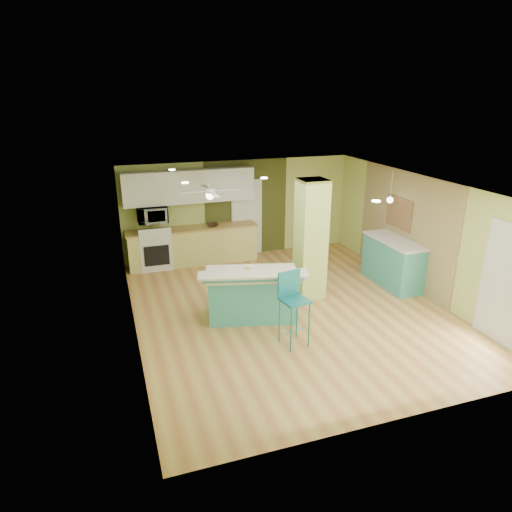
# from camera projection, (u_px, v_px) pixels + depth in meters

# --- Properties ---
(floor) EXTENTS (6.00, 7.00, 0.01)m
(floor) POSITION_uv_depth(u_px,v_px,m) (289.00, 309.00, 9.17)
(floor) COLOR #A76D3A
(floor) RESTS_ON ground
(ceiling) EXTENTS (6.00, 7.00, 0.01)m
(ceiling) POSITION_uv_depth(u_px,v_px,m) (293.00, 186.00, 8.32)
(ceiling) COLOR white
(ceiling) RESTS_ON wall_back
(wall_back) EXTENTS (6.00, 0.01, 2.50)m
(wall_back) POSITION_uv_depth(u_px,v_px,m) (239.00, 209.00, 11.87)
(wall_back) COLOR #B9C86B
(wall_back) RESTS_ON floor
(wall_front) EXTENTS (6.00, 0.01, 2.50)m
(wall_front) POSITION_uv_depth(u_px,v_px,m) (401.00, 339.00, 5.63)
(wall_front) COLOR #B9C86B
(wall_front) RESTS_ON floor
(wall_left) EXTENTS (0.01, 7.00, 2.50)m
(wall_left) POSITION_uv_depth(u_px,v_px,m) (130.00, 269.00, 7.84)
(wall_left) COLOR #B9C86B
(wall_left) RESTS_ON floor
(wall_right) EXTENTS (0.01, 7.00, 2.50)m
(wall_right) POSITION_uv_depth(u_px,v_px,m) (422.00, 236.00, 9.65)
(wall_right) COLOR #B9C86B
(wall_right) RESTS_ON floor
(wood_panel) EXTENTS (0.02, 3.40, 2.50)m
(wood_panel) POSITION_uv_depth(u_px,v_px,m) (404.00, 228.00, 10.18)
(wood_panel) COLOR olive
(wood_panel) RESTS_ON floor
(olive_accent) EXTENTS (2.20, 0.02, 2.50)m
(olive_accent) POSITION_uv_depth(u_px,v_px,m) (246.00, 208.00, 11.92)
(olive_accent) COLOR #40441B
(olive_accent) RESTS_ON floor
(interior_door) EXTENTS (0.82, 0.05, 2.00)m
(interior_door) POSITION_uv_depth(u_px,v_px,m) (247.00, 218.00, 11.98)
(interior_door) COLOR white
(interior_door) RESTS_ON floor
(french_door) EXTENTS (0.04, 1.08, 2.10)m
(french_door) POSITION_uv_depth(u_px,v_px,m) (507.00, 286.00, 7.66)
(french_door) COLOR silver
(french_door) RESTS_ON floor
(column) EXTENTS (0.55, 0.55, 2.50)m
(column) POSITION_uv_depth(u_px,v_px,m) (311.00, 240.00, 9.39)
(column) COLOR #ADC059
(column) RESTS_ON floor
(kitchen_run) EXTENTS (3.25, 0.63, 0.94)m
(kitchen_run) POSITION_uv_depth(u_px,v_px,m) (193.00, 245.00, 11.47)
(kitchen_run) COLOR #C8C569
(kitchen_run) RESTS_ON floor
(stove) EXTENTS (0.76, 0.66, 1.08)m
(stove) POSITION_uv_depth(u_px,v_px,m) (155.00, 250.00, 11.18)
(stove) COLOR silver
(stove) RESTS_ON floor
(upper_cabinets) EXTENTS (3.20, 0.34, 0.80)m
(upper_cabinets) POSITION_uv_depth(u_px,v_px,m) (189.00, 186.00, 11.08)
(upper_cabinets) COLOR white
(upper_cabinets) RESTS_ON wall_back
(microwave) EXTENTS (0.70, 0.48, 0.39)m
(microwave) POSITION_uv_depth(u_px,v_px,m) (152.00, 215.00, 10.89)
(microwave) COLOR silver
(microwave) RESTS_ON wall_back
(ceiling_fan) EXTENTS (1.41, 1.41, 0.61)m
(ceiling_fan) POSITION_uv_depth(u_px,v_px,m) (210.00, 191.00, 9.92)
(ceiling_fan) COLOR silver
(ceiling_fan) RESTS_ON ceiling
(pendant_lamp) EXTENTS (0.14, 0.14, 0.69)m
(pendant_lamp) POSITION_uv_depth(u_px,v_px,m) (390.00, 200.00, 10.00)
(pendant_lamp) COLOR white
(pendant_lamp) RESTS_ON ceiling
(wall_decor) EXTENTS (0.03, 0.90, 0.70)m
(wall_decor) POSITION_uv_depth(u_px,v_px,m) (399.00, 213.00, 10.25)
(wall_decor) COLOR brown
(wall_decor) RESTS_ON wood_panel
(peninsula) EXTENTS (2.05, 1.47, 1.05)m
(peninsula) POSITION_uv_depth(u_px,v_px,m) (252.00, 294.00, 8.70)
(peninsula) COLOR teal
(peninsula) RESTS_ON floor
(bar_stool) EXTENTS (0.50, 0.50, 1.30)m
(bar_stool) POSITION_uv_depth(u_px,v_px,m) (292.00, 297.00, 7.68)
(bar_stool) COLOR #1C737F
(bar_stool) RESTS_ON floor
(side_counter) EXTENTS (0.69, 1.63, 1.05)m
(side_counter) POSITION_uv_depth(u_px,v_px,m) (393.00, 262.00, 10.22)
(side_counter) COLOR teal
(side_counter) RESTS_ON floor
(fruit_bowl) EXTENTS (0.32, 0.32, 0.07)m
(fruit_bowl) POSITION_uv_depth(u_px,v_px,m) (213.00, 225.00, 11.43)
(fruit_bowl) COLOR #342115
(fruit_bowl) RESTS_ON kitchen_run
(canister) EXTENTS (0.13, 0.13, 0.18)m
(canister) POSITION_uv_depth(u_px,v_px,m) (249.00, 270.00, 8.43)
(canister) COLOR gold
(canister) RESTS_ON peninsula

